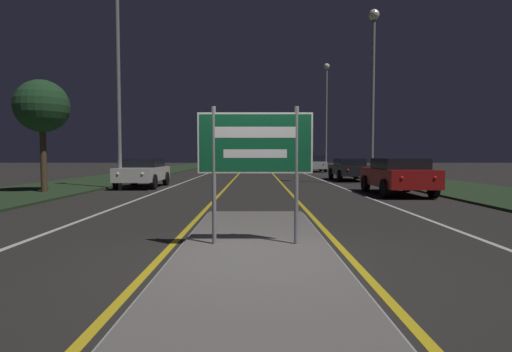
{
  "coord_description": "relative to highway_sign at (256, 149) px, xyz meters",
  "views": [
    {
      "loc": [
        0.01,
        -6.0,
        1.56
      ],
      "look_at": [
        0.0,
        2.05,
        1.15
      ],
      "focal_mm": 28.0,
      "sensor_mm": 36.0,
      "label": 1
    }
  ],
  "objects": [
    {
      "name": "edge_line_white_right",
      "position": [
        7.2,
        24.46,
        -1.67
      ],
      "size": [
        0.1,
        70.0,
        0.01
      ],
      "color": "silver",
      "rests_on": "ground_plane"
    },
    {
      "name": "verge_left",
      "position": [
        -9.5,
        19.46,
        -1.63
      ],
      "size": [
        5.0,
        100.0,
        0.08
      ],
      "color": "#23381E",
      "rests_on": "ground_plane"
    },
    {
      "name": "verge_right",
      "position": [
        9.5,
        19.46,
        -1.63
      ],
      "size": [
        5.0,
        100.0,
        0.08
      ],
      "color": "#23381E",
      "rests_on": "ground_plane"
    },
    {
      "name": "centre_line_yellow_right",
      "position": [
        1.45,
        24.46,
        -1.67
      ],
      "size": [
        0.12,
        70.0,
        0.01
      ],
      "color": "gold",
      "rests_on": "ground_plane"
    },
    {
      "name": "edge_line_white_left",
      "position": [
        -7.2,
        24.46,
        -1.67
      ],
      "size": [
        0.1,
        70.0,
        0.01
      ],
      "color": "silver",
      "rests_on": "ground_plane"
    },
    {
      "name": "car_receding_1",
      "position": [
        5.82,
        18.43,
        -0.92
      ],
      "size": [
        1.87,
        4.5,
        1.37
      ],
      "color": "black",
      "rests_on": "ground_plane"
    },
    {
      "name": "car_receding_0",
      "position": [
        5.65,
        9.31,
        -0.88
      ],
      "size": [
        2.0,
        4.28,
        1.45
      ],
      "color": "maroon",
      "rests_on": "ground_plane"
    },
    {
      "name": "ground_plane",
      "position": [
        0.0,
        -0.54,
        -1.67
      ],
      "size": [
        160.0,
        160.0,
        0.0
      ],
      "primitive_type": "plane",
      "color": "#282623"
    },
    {
      "name": "car_receding_2",
      "position": [
        5.61,
        31.88,
        -0.87
      ],
      "size": [
        1.99,
        4.35,
        1.52
      ],
      "color": "#B7B7BC",
      "rests_on": "ground_plane"
    },
    {
      "name": "median_island",
      "position": [
        0.0,
        0.0,
        -1.63
      ],
      "size": [
        2.52,
        7.85,
        0.1
      ],
      "color": "#999993",
      "rests_on": "ground_plane"
    },
    {
      "name": "roadside_palm_left",
      "position": [
        -8.67,
        9.74,
        1.86
      ],
      "size": [
        2.12,
        2.12,
        4.55
      ],
      "color": "#4C3823",
      "rests_on": "verge_left"
    },
    {
      "name": "car_approaching_0",
      "position": [
        -5.53,
        13.06,
        -0.91
      ],
      "size": [
        1.89,
        4.14,
        1.41
      ],
      "color": "silver",
      "rests_on": "ground_plane"
    },
    {
      "name": "streetlight_right_near",
      "position": [
        6.25,
        14.91,
        4.5
      ],
      "size": [
        0.56,
        0.56,
        9.28
      ],
      "color": "gray",
      "rests_on": "ground_plane"
    },
    {
      "name": "streetlight_right_far",
      "position": [
        6.55,
        30.77,
        4.86
      ],
      "size": [
        0.55,
        0.55,
        10.08
      ],
      "color": "gray",
      "rests_on": "ground_plane"
    },
    {
      "name": "highway_sign",
      "position": [
        0.0,
        0.0,
        0.0
      ],
      "size": [
        1.89,
        0.07,
        2.27
      ],
      "color": "gray",
      "rests_on": "median_island"
    },
    {
      "name": "centre_line_yellow_left",
      "position": [
        -1.45,
        24.46,
        -1.67
      ],
      "size": [
        0.12,
        70.0,
        0.01
      ],
      "color": "gold",
      "rests_on": "ground_plane"
    },
    {
      "name": "streetlight_left_near",
      "position": [
        -6.17,
        11.53,
        4.19
      ],
      "size": [
        0.52,
        0.52,
        9.17
      ],
      "color": "gray",
      "rests_on": "ground_plane"
    },
    {
      "name": "lane_line_white_right",
      "position": [
        4.2,
        24.46,
        -1.67
      ],
      "size": [
        0.12,
        70.0,
        0.01
      ],
      "color": "silver",
      "rests_on": "ground_plane"
    },
    {
      "name": "lane_line_white_left",
      "position": [
        -4.2,
        24.46,
        -1.67
      ],
      "size": [
        0.12,
        70.0,
        0.01
      ],
      "color": "silver",
      "rests_on": "ground_plane"
    }
  ]
}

